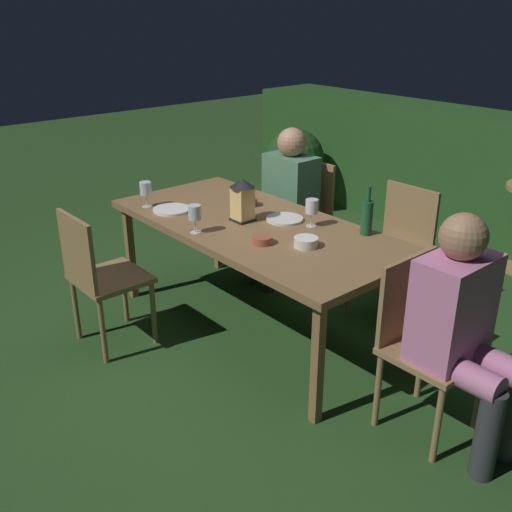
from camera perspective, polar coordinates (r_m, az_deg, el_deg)
The scene contains 20 objects.
ground_plane at distance 3.90m, azimuth 0.00°, elevation -6.85°, with size 16.00×16.00×0.00m, color #26471E.
dining_table at distance 3.61m, azimuth 0.00°, elevation 2.43°, with size 1.97×0.91×0.72m.
chair_side_left_a at distance 3.60m, azimuth -14.99°, elevation -1.67°, with size 0.42×0.40×0.87m.
chair_side_right_a at distance 4.52m, azimuth 4.53°, elevation 4.24°, with size 0.42×0.40×0.87m.
person_in_green at distance 4.34m, azimuth 2.75°, elevation 5.59°, with size 0.38×0.47×1.15m.
chair_head_far at distance 2.96m, azimuth 15.86°, elevation -7.59°, with size 0.40×0.42×0.87m.
person_in_pink at distance 2.80m, azimuth 19.49°, elevation -6.37°, with size 0.48×0.38×1.15m.
chair_side_right_b at distance 3.99m, azimuth 13.51°, elevation 0.96°, with size 0.42×0.40×0.87m.
lantern_centerpiece at distance 3.59m, azimuth -1.32°, elevation 5.67°, with size 0.15×0.15×0.27m.
green_bottle_on_table at distance 3.44m, azimuth 10.72°, elevation 3.78°, with size 0.07×0.07×0.29m.
wine_glass_a at distance 3.42m, azimuth -5.96°, elevation 4.10°, with size 0.08×0.08×0.17m.
wine_glass_b at distance 3.52m, azimuth 5.43°, elevation 4.69°, with size 0.08×0.08×0.17m.
wine_glass_c at distance 3.92m, azimuth -10.66°, elevation 6.35°, with size 0.08×0.08×0.17m.
plate_a at distance 3.65m, azimuth 2.80°, elevation 3.61°, with size 0.23×0.23×0.01m, color silver.
plate_b at distance 3.85m, azimuth -8.18°, elevation 4.49°, with size 0.24×0.24×0.01m, color white.
bowl_olives at distance 3.28m, azimuth 0.62°, elevation 1.59°, with size 0.11×0.11×0.04m.
bowl_bread at distance 3.25m, azimuth 4.87°, elevation 1.38°, with size 0.14×0.14×0.05m.
bowl_salad at distance 3.90m, azimuth -0.71°, elevation 5.31°, with size 0.11×0.11×0.05m.
hedge_backdrop at distance 5.63m, azimuth 20.83°, elevation 7.20°, with size 5.02×0.73×1.07m, color #234C1E.
potted_plant_by_hedge at distance 5.96m, azimuth 3.77°, elevation 9.04°, with size 0.58×0.58×0.83m.
Camera 1 is at (2.56, -2.19, 1.97)m, focal length 41.22 mm.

